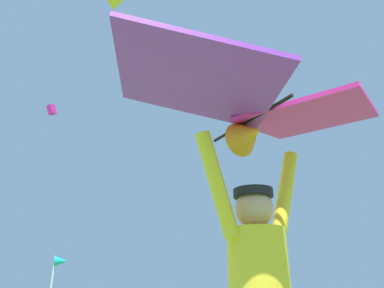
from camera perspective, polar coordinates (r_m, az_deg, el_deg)
held_stunt_kite at (r=2.31m, az=10.53°, el=5.84°), size 1.99×1.35×0.43m
distant_kite_magenta_far_center at (r=31.38m, az=-21.91°, el=5.21°), size 0.92×0.77×0.98m
distant_kite_yellow_overhead_distant at (r=20.20m, az=-12.64°, el=21.32°), size 1.20×1.24×1.97m
distant_kite_purple_mid_right at (r=31.84m, az=9.19°, el=9.93°), size 0.74×0.78×0.35m
marker_flag at (r=9.15m, az=-20.79°, el=-18.10°), size 0.30×0.24×1.70m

